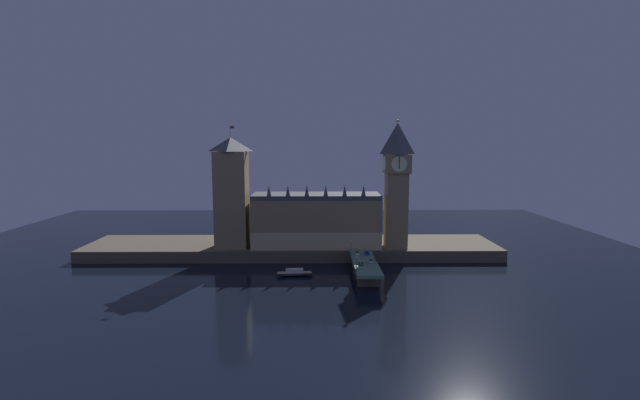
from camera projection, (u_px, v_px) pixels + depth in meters
The scene contains 16 objects.
ground_plane at pixel (288, 273), 215.66m from camera, with size 400.00×400.00×0.00m, color black.
embankment at pixel (292, 248), 253.95m from camera, with size 220.00×42.00×6.14m.
parliament_hall at pixel (316, 220), 245.34m from camera, with size 66.86×24.01×33.13m.
clock_tower at pixel (397, 181), 237.73m from camera, with size 13.31×13.42×66.01m.
victoria_tower at pixel (232, 192), 240.31m from camera, with size 16.53×16.53×63.07m.
bridge at pixel (365, 266), 210.47m from camera, with size 10.87×46.00×7.10m.
car_northbound_lead at pixel (357, 253), 222.02m from camera, with size 2.07×4.75×1.51m.
car_northbound_trail at pixel (361, 263), 204.10m from camera, with size 1.89×4.26×1.39m.
car_southbound_lead at pixel (371, 261), 207.78m from camera, with size 2.10×3.84×1.34m.
car_southbound_trail at pixel (367, 253), 222.85m from camera, with size 2.11×4.61×1.58m.
pedestrian_near_rail at pixel (356, 265), 200.91m from camera, with size 0.38×0.38×1.70m.
pedestrian_mid_walk at pixel (375, 258), 212.41m from camera, with size 0.38×0.38×1.57m.
street_lamp_near at pixel (356, 261), 195.02m from camera, with size 1.34×0.60×6.12m.
street_lamp_mid at pixel (376, 253), 209.74m from camera, with size 1.34×0.60×5.93m.
street_lamp_far at pixel (351, 245), 224.19m from camera, with size 1.34×0.60×6.48m.
boat_upstream at pixel (294, 273), 211.69m from camera, with size 17.88×5.35×3.37m.
Camera 1 is at (12.72, -209.73, 61.27)m, focal length 26.00 mm.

